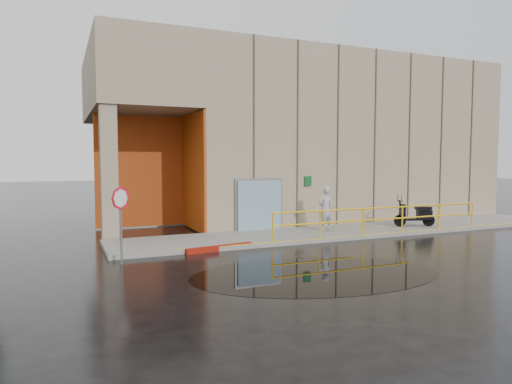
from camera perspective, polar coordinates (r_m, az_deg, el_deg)
ground at (r=13.55m, az=9.85°, el=-8.81°), size 120.00×120.00×0.00m
sidewalk at (r=19.42m, az=12.47°, el=-4.73°), size 20.00×3.00×0.15m
building at (r=25.29m, az=5.98°, el=6.73°), size 20.00×10.17×8.00m
guardrail at (r=18.42m, az=15.59°, el=-3.36°), size 9.56×0.06×1.03m
person at (r=18.57m, az=8.68°, el=-2.06°), size 0.70×0.51×1.79m
scooter at (r=20.71m, az=19.27°, el=-1.93°), size 1.80×1.13×1.36m
stop_sign at (r=13.61m, az=-16.56°, el=-1.77°), size 0.55×0.45×2.25m
red_curb at (r=15.22m, az=-4.55°, el=-7.00°), size 2.40×0.54×0.18m
puddle at (r=12.25m, az=7.49°, el=-10.15°), size 7.25×5.18×0.01m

